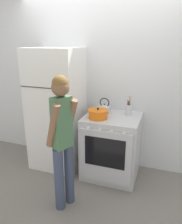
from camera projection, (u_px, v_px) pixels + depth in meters
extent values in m
plane|color=slate|center=(99.00, 159.00, 3.70)|extent=(14.00, 14.00, 0.00)
cube|color=silver|center=(100.00, 84.00, 3.33)|extent=(10.00, 0.06, 2.55)
cube|color=white|center=(57.00, 110.00, 3.31)|extent=(0.74, 0.65, 1.81)
cube|color=#2D2D2D|center=(44.00, 88.00, 2.89)|extent=(0.72, 0.01, 0.01)
cylinder|color=#B2B5BA|center=(60.00, 126.00, 2.96)|extent=(0.02, 0.02, 0.58)
cube|color=silver|center=(112.00, 146.00, 3.15)|extent=(0.76, 0.69, 0.91)
cube|color=black|center=(113.00, 117.00, 3.02)|extent=(0.75, 0.67, 0.02)
cube|color=black|center=(106.00, 157.00, 2.87)|extent=(0.66, 0.05, 0.69)
cylinder|color=black|center=(98.00, 118.00, 2.94)|extent=(0.22, 0.22, 0.01)
cylinder|color=black|center=(123.00, 121.00, 2.84)|extent=(0.22, 0.22, 0.01)
cylinder|color=black|center=(104.00, 112.00, 3.19)|extent=(0.22, 0.22, 0.01)
cylinder|color=black|center=(127.00, 115.00, 3.08)|extent=(0.22, 0.22, 0.01)
cylinder|color=silver|center=(88.00, 128.00, 2.79)|extent=(0.04, 0.02, 0.04)
cylinder|color=silver|center=(100.00, 130.00, 2.74)|extent=(0.04, 0.02, 0.04)
cylinder|color=silver|center=(111.00, 131.00, 2.69)|extent=(0.04, 0.02, 0.04)
cylinder|color=silver|center=(124.00, 133.00, 2.64)|extent=(0.04, 0.02, 0.04)
cube|color=silver|center=(105.00, 157.00, 2.83)|extent=(0.70, 0.03, 0.73)
cube|color=black|center=(104.00, 153.00, 2.79)|extent=(0.53, 0.01, 0.41)
cylinder|color=orange|center=(98.00, 114.00, 2.93)|extent=(0.25, 0.25, 0.10)
cylinder|color=orange|center=(98.00, 110.00, 2.91)|extent=(0.27, 0.27, 0.02)
sphere|color=black|center=(98.00, 109.00, 2.90)|extent=(0.03, 0.03, 0.03)
cylinder|color=orange|center=(88.00, 111.00, 2.96)|extent=(0.03, 0.02, 0.02)
cylinder|color=orange|center=(108.00, 113.00, 2.87)|extent=(0.03, 0.02, 0.02)
cylinder|color=silver|center=(104.00, 109.00, 3.17)|extent=(0.18, 0.18, 0.09)
cone|color=silver|center=(104.00, 106.00, 3.16)|extent=(0.17, 0.17, 0.02)
sphere|color=black|center=(104.00, 104.00, 3.15)|extent=(0.02, 0.02, 0.02)
cone|color=silver|center=(110.00, 109.00, 3.14)|extent=(0.10, 0.03, 0.08)
torus|color=black|center=(104.00, 103.00, 3.14)|extent=(0.14, 0.01, 0.14)
cylinder|color=silver|center=(129.00, 110.00, 3.06)|extent=(0.09, 0.09, 0.14)
cylinder|color=#9E7547|center=(130.00, 105.00, 3.03)|extent=(0.04, 0.05, 0.24)
cylinder|color=#232326|center=(129.00, 107.00, 3.04)|extent=(0.03, 0.02, 0.18)
cylinder|color=#B2B5BA|center=(129.00, 105.00, 3.04)|extent=(0.05, 0.04, 0.24)
cylinder|color=#4C4C51|center=(129.00, 106.00, 3.04)|extent=(0.05, 0.02, 0.19)
cylinder|color=#C63D33|center=(127.00, 107.00, 3.05)|extent=(0.03, 0.02, 0.17)
cylinder|color=#38425B|center=(59.00, 180.00, 2.50)|extent=(0.11, 0.11, 0.77)
cylinder|color=#38425B|center=(69.00, 174.00, 2.60)|extent=(0.11, 0.11, 0.77)
cube|color=#47704C|center=(62.00, 123.00, 2.34)|extent=(0.20, 0.25, 0.58)
cylinder|color=brown|center=(53.00, 126.00, 2.26)|extent=(0.24, 0.16, 0.51)
cylinder|color=brown|center=(70.00, 120.00, 2.42)|extent=(0.24, 0.16, 0.51)
sphere|color=brown|center=(60.00, 87.00, 2.22)|extent=(0.19, 0.19, 0.19)
sphere|color=brown|center=(60.00, 83.00, 2.21)|extent=(0.17, 0.17, 0.17)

